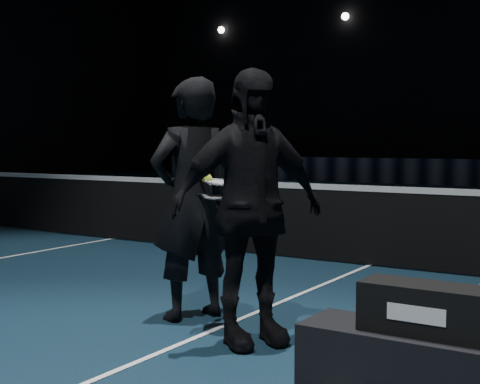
% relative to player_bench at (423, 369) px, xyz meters
% --- Properties ---
extents(floor, '(36.00, 36.00, 0.00)m').
position_rel_player_bench_xyz_m(floor, '(-5.93, 3.83, -0.20)').
color(floor, black).
rests_on(floor, ground).
extents(wall_back, '(30.00, 0.00, 30.00)m').
position_rel_player_bench_xyz_m(wall_back, '(-5.93, 21.83, 4.80)').
color(wall_back, black).
rests_on(wall_back, ground).
extents(court_lines, '(10.98, 23.78, 0.01)m').
position_rel_player_bench_xyz_m(court_lines, '(-5.93, 3.83, -0.20)').
color(court_lines, white).
rests_on(court_lines, floor).
extents(net_mesh, '(12.80, 0.02, 0.86)m').
position_rel_player_bench_xyz_m(net_mesh, '(-5.93, 3.83, 0.25)').
color(net_mesh, black).
rests_on(net_mesh, floor).
extents(net_tape, '(12.80, 0.03, 0.07)m').
position_rel_player_bench_xyz_m(net_tape, '(-5.93, 3.83, 0.71)').
color(net_tape, white).
rests_on(net_tape, net_mesh).
extents(sponsor_backdrop, '(22.00, 0.15, 0.90)m').
position_rel_player_bench_xyz_m(sponsor_backdrop, '(-5.93, 19.33, 0.25)').
color(sponsor_backdrop, black).
rests_on(sponsor_backdrop, floor).
extents(fixtures_far, '(20.00, 0.30, 0.30)m').
position_rel_player_bench_xyz_m(fixtures_far, '(-5.93, 21.63, 6.30)').
color(fixtures_far, white).
rests_on(fixtures_far, wall_back).
extents(player_bench, '(1.37, 0.46, 0.41)m').
position_rel_player_bench_xyz_m(player_bench, '(0.00, 0.00, 0.00)').
color(player_bench, black).
rests_on(player_bench, floor).
extents(racket_bag, '(0.68, 0.30, 0.27)m').
position_rel_player_bench_xyz_m(racket_bag, '(0.00, 0.00, 0.34)').
color(racket_bag, black).
rests_on(racket_bag, player_bench).
extents(bag_signature, '(0.32, 0.01, 0.09)m').
position_rel_player_bench_xyz_m(bag_signature, '(0.00, -0.15, 0.34)').
color(bag_signature, white).
rests_on(bag_signature, racket_bag).
extents(player_a, '(0.72, 0.85, 1.98)m').
position_rel_player_bench_xyz_m(player_a, '(-2.19, 0.81, 0.79)').
color(player_a, black).
rests_on(player_a, floor).
extents(player_b, '(1.04, 1.24, 1.98)m').
position_rel_player_bench_xyz_m(player_b, '(-1.41, 0.46, 0.79)').
color(player_b, black).
rests_on(player_b, floor).
extents(racket_lower, '(0.71, 0.48, 0.03)m').
position_rel_player_bench_xyz_m(racket_lower, '(-1.78, 0.62, 0.83)').
color(racket_lower, black).
rests_on(racket_lower, player_a).
extents(racket_upper, '(0.71, 0.44, 0.10)m').
position_rel_player_bench_xyz_m(racket_upper, '(-1.81, 0.68, 0.94)').
color(racket_upper, black).
rests_on(racket_upper, player_b).
extents(tennis_balls, '(0.12, 0.10, 0.12)m').
position_rel_player_bench_xyz_m(tennis_balls, '(-1.95, 0.71, 0.99)').
color(tennis_balls, yellow).
rests_on(tennis_balls, racket_upper).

